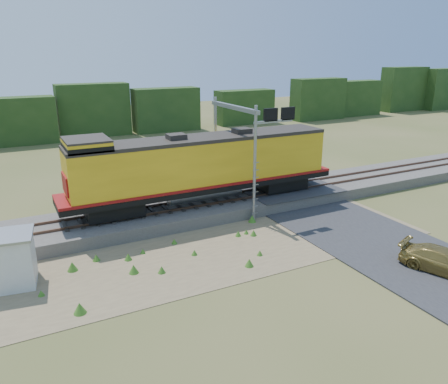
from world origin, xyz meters
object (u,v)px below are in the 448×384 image
shed (11,260)px  signal_gantry (244,131)px  locomotive (200,166)px  car (444,261)px

shed → signal_gantry: size_ratio=0.35×
shed → signal_gantry: signal_gantry is taller
locomotive → signal_gantry: signal_gantry is taller
shed → car: bearing=-15.8°
signal_gantry → shed: bearing=-165.0°
signal_gantry → car: signal_gantry is taller
locomotive → car: 15.34m
shed → signal_gantry: bearing=23.1°
car → signal_gantry: bearing=88.7°
locomotive → shed: locomotive is taller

